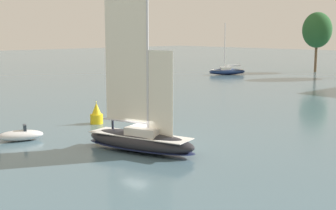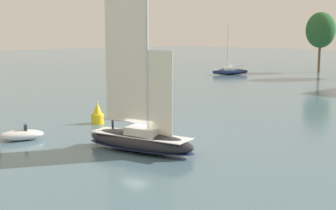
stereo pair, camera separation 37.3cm
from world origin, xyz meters
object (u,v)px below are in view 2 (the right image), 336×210
(sailboat_main, at_px, (140,138))
(channel_buoy, at_px, (98,115))
(sailboat_moored_mid_channel, at_px, (230,71))
(tree_shore_center, at_px, (321,30))
(motor_tender, at_px, (21,135))

(sailboat_main, height_order, channel_buoy, sailboat_main)
(sailboat_main, relative_size, sailboat_moored_mid_channel, 1.19)
(tree_shore_center, relative_size, motor_tender, 3.33)
(tree_shore_center, height_order, sailboat_main, tree_shore_center)
(sailboat_main, distance_m, channel_buoy, 12.29)
(sailboat_moored_mid_channel, bearing_deg, motor_tender, -65.12)
(motor_tender, height_order, channel_buoy, channel_buoy)
(tree_shore_center, distance_m, motor_tender, 84.59)
(channel_buoy, bearing_deg, sailboat_main, -18.36)
(sailboat_moored_mid_channel, height_order, motor_tender, sailboat_moored_mid_channel)
(tree_shore_center, xyz_separation_m, motor_tender, (19.09, -81.90, -9.15))
(sailboat_main, distance_m, motor_tender, 11.13)
(sailboat_main, xyz_separation_m, motor_tender, (-9.79, -5.26, -0.58))
(motor_tender, bearing_deg, tree_shore_center, 103.12)
(tree_shore_center, relative_size, channel_buoy, 5.96)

